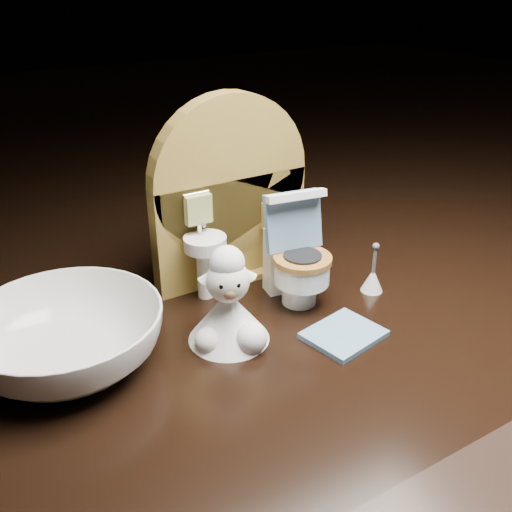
% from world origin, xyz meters
% --- Properties ---
extents(backdrop_panel, '(0.13, 0.05, 0.15)m').
position_xyz_m(backdrop_panel, '(-0.00, 0.06, 0.07)').
color(backdrop_panel, olive).
rests_on(backdrop_panel, ground).
extents(toy_toilet, '(0.05, 0.06, 0.09)m').
position_xyz_m(toy_toilet, '(0.03, 0.01, 0.03)').
color(toy_toilet, white).
rests_on(toy_toilet, ground).
extents(bath_mat, '(0.06, 0.05, 0.00)m').
position_xyz_m(bath_mat, '(0.02, -0.05, 0.00)').
color(bath_mat, '#628BB4').
rests_on(bath_mat, ground).
extents(toilet_brush, '(0.02, 0.02, 0.04)m').
position_xyz_m(toilet_brush, '(0.08, -0.01, 0.01)').
color(toilet_brush, white).
rests_on(toilet_brush, ground).
extents(plush_lamb, '(0.06, 0.06, 0.07)m').
position_xyz_m(plush_lamb, '(-0.05, -0.01, 0.02)').
color(plush_lamb, white).
rests_on(plush_lamb, ground).
extents(ceramic_bowl, '(0.16, 0.16, 0.04)m').
position_xyz_m(ceramic_bowl, '(-0.15, 0.02, 0.02)').
color(ceramic_bowl, white).
rests_on(ceramic_bowl, ground).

